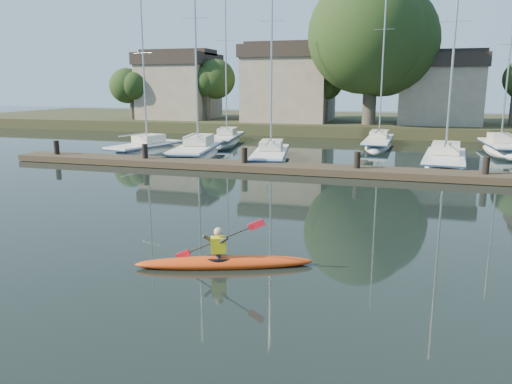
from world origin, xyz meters
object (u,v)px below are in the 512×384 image
(dock, at_px, (299,169))
(sailboat_5, at_px, (226,144))
(sailboat_0, at_px, (146,155))
(sailboat_3, at_px, (444,169))
(kayak, at_px, (224,260))
(sailboat_6, at_px, (378,148))
(sailboat_7, at_px, (500,153))
(sailboat_1, at_px, (198,159))
(sailboat_2, at_px, (271,163))

(dock, height_order, sailboat_5, sailboat_5)
(sailboat_0, xyz_separation_m, sailboat_3, (19.20, -0.38, -0.02))
(kayak, relative_size, sailboat_6, 0.31)
(sailboat_6, xyz_separation_m, sailboat_7, (8.36, -0.65, -0.02))
(sailboat_1, relative_size, sailboat_6, 1.02)
(sailboat_5, bearing_deg, sailboat_1, -92.53)
(sailboat_6, bearing_deg, sailboat_5, -173.97)
(sailboat_1, bearing_deg, sailboat_7, 13.90)
(dock, distance_m, sailboat_2, 4.70)
(sailboat_6, bearing_deg, dock, -102.55)
(kayak, bearing_deg, sailboat_0, 103.93)
(dock, height_order, sailboat_7, sailboat_7)
(sailboat_6, bearing_deg, sailboat_1, -139.54)
(sailboat_1, relative_size, sailboat_3, 1.08)
(sailboat_0, relative_size, sailboat_3, 0.84)
(dock, bearing_deg, sailboat_1, 150.02)
(kayak, bearing_deg, sailboat_3, 51.21)
(kayak, height_order, sailboat_5, sailboat_5)
(sailboat_1, bearing_deg, sailboat_0, 164.22)
(sailboat_1, xyz_separation_m, sailboat_2, (5.08, -0.51, 0.03))
(sailboat_3, xyz_separation_m, sailboat_7, (4.22, 8.13, 0.02))
(kayak, xyz_separation_m, sailboat_7, (10.67, 26.86, -0.36))
(sailboat_3, height_order, sailboat_7, sailboat_3)
(sailboat_0, distance_m, sailboat_5, 8.12)
(sailboat_1, height_order, sailboat_7, sailboat_1)
(sailboat_2, xyz_separation_m, sailboat_5, (-5.96, 8.46, 0.01))
(sailboat_5, bearing_deg, sailboat_2, -63.70)
(kayak, relative_size, sailboat_2, 0.32)
(dock, xyz_separation_m, sailboat_2, (-2.58, 3.91, -0.38))
(sailboat_0, xyz_separation_m, sailboat_2, (9.12, -0.98, 0.01))
(kayak, height_order, sailboat_0, sailboat_0)
(dock, bearing_deg, kayak, -85.81)
(sailboat_3, distance_m, sailboat_5, 17.85)
(sailboat_0, xyz_separation_m, sailboat_6, (15.05, 8.41, 0.02))
(sailboat_6, distance_m, sailboat_7, 8.39)
(sailboat_7, bearing_deg, kayak, -115.18)
(sailboat_1, bearing_deg, sailboat_2, -14.86)
(kayak, xyz_separation_m, sailboat_2, (-3.62, 18.12, -0.35))
(dock, height_order, sailboat_2, sailboat_2)
(sailboat_7, bearing_deg, sailboat_0, -165.20)
(kayak, distance_m, sailboat_0, 22.97)
(kayak, distance_m, sailboat_5, 28.26)
(dock, relative_size, sailboat_0, 2.96)
(dock, height_order, sailboat_1, sailboat_1)
(sailboat_0, bearing_deg, dock, -10.94)
(dock, distance_m, sailboat_1, 8.85)
(sailboat_2, bearing_deg, sailboat_7, 21.45)
(sailboat_0, relative_size, sailboat_6, 0.79)
(sailboat_2, bearing_deg, sailboat_5, 115.17)
(sailboat_6, bearing_deg, sailboat_2, -120.70)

